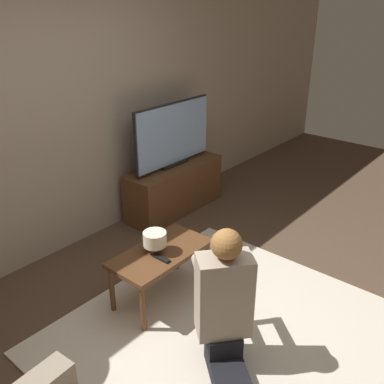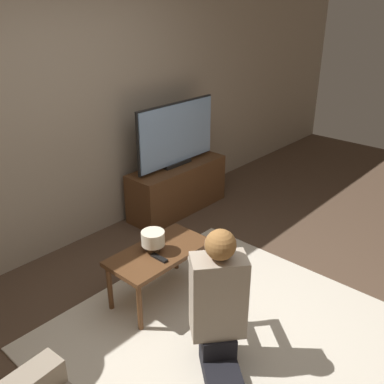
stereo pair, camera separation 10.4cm
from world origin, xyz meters
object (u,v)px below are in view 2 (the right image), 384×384
(coffee_table, at_px, (159,257))
(tv, at_px, (177,134))
(table_lamp, at_px, (153,240))
(person_kneeling, at_px, (219,305))

(coffee_table, bearing_deg, tv, 38.68)
(table_lamp, bearing_deg, coffee_table, -40.29)
(tv, bearing_deg, person_kneeling, -129.74)
(tv, relative_size, coffee_table, 1.36)
(coffee_table, height_order, table_lamp, table_lamp)
(coffee_table, xyz_separation_m, person_kneeling, (-0.24, -0.79, 0.11))
(table_lamp, bearing_deg, tv, 37.23)
(tv, xyz_separation_m, coffee_table, (-1.23, -0.99, -0.51))
(tv, relative_size, table_lamp, 6.11)
(coffee_table, xyz_separation_m, table_lamp, (-0.03, 0.03, 0.16))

